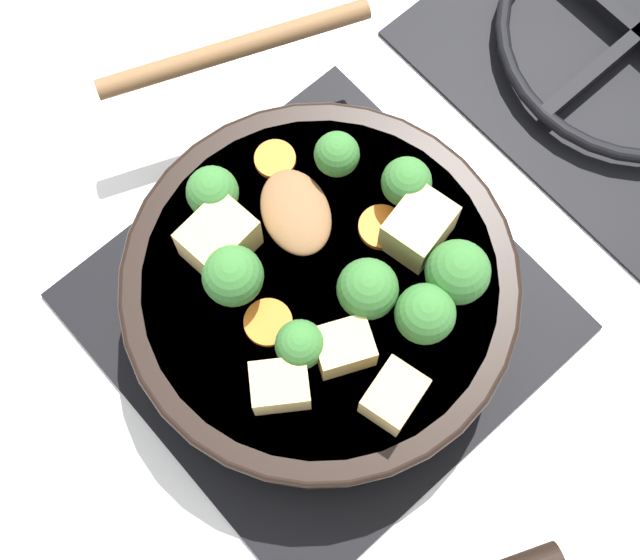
{
  "coord_description": "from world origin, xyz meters",
  "views": [
    {
      "loc": [
        0.15,
        -0.13,
        0.67
      ],
      "look_at": [
        0.0,
        0.0,
        0.08
      ],
      "focal_mm": 50.0,
      "sensor_mm": 36.0,
      "label": 1
    }
  ],
  "objects": [
    {
      "name": "ground_plane",
      "position": [
        0.0,
        0.0,
        0.0
      ],
      "size": [
        2.4,
        2.4,
        0.0
      ],
      "primitive_type": "plane",
      "color": "white"
    },
    {
      "name": "front_burner_grate",
      "position": [
        0.0,
        0.0,
        0.01
      ],
      "size": [
        0.31,
        0.31,
        0.03
      ],
      "color": "black",
      "rests_on": "ground_plane"
    },
    {
      "name": "rear_burner_grate",
      "position": [
        0.0,
        0.36,
        0.01
      ],
      "size": [
        0.31,
        0.31,
        0.03
      ],
      "color": "black",
      "rests_on": "ground_plane"
    },
    {
      "name": "skillet_pan",
      "position": [
        0.0,
        -0.0,
        0.06
      ],
      "size": [
        0.39,
        0.31,
        0.05
      ],
      "color": "black",
      "rests_on": "front_burner_grate"
    },
    {
      "name": "wooden_spoon",
      "position": [
        -0.12,
        0.05,
        0.09
      ],
      "size": [
        0.22,
        0.2,
        0.02
      ],
      "color": "brown",
      "rests_on": "skillet_pan"
    },
    {
      "name": "tofu_cube_center_large",
      "position": [
        -0.06,
        -0.04,
        0.1
      ],
      "size": [
        0.04,
        0.05,
        0.04
      ],
      "primitive_type": "cube",
      "rotation": [
        0.0,
        0.0,
        4.82
      ],
      "color": "#DBB770",
      "rests_on": "skillet_pan"
    },
    {
      "name": "tofu_cube_near_handle",
      "position": [
        0.04,
        -0.07,
        0.09
      ],
      "size": [
        0.05,
        0.05,
        0.03
      ],
      "primitive_type": "cube",
      "rotation": [
        0.0,
        0.0,
        4.1
      ],
      "color": "#DBB770",
      "rests_on": "skillet_pan"
    },
    {
      "name": "tofu_cube_east_chunk",
      "position": [
        0.05,
        -0.02,
        0.09
      ],
      "size": [
        0.04,
        0.05,
        0.03
      ],
      "primitive_type": "cube",
      "rotation": [
        0.0,
        0.0,
        4.28
      ],
      "color": "#DBB770",
      "rests_on": "skillet_pan"
    },
    {
      "name": "tofu_cube_west_chunk",
      "position": [
        0.1,
        -0.02,
        0.09
      ],
      "size": [
        0.04,
        0.04,
        0.03
      ],
      "primitive_type": "cube",
      "rotation": [
        0.0,
        0.0,
        4.96
      ],
      "color": "#DBB770",
      "rests_on": "skillet_pan"
    },
    {
      "name": "tofu_cube_back_piece",
      "position": [
        0.02,
        0.07,
        0.1
      ],
      "size": [
        0.04,
        0.05,
        0.04
      ],
      "primitive_type": "cube",
      "rotation": [
        0.0,
        0.0,
        1.77
      ],
      "color": "#DBB770",
      "rests_on": "skillet_pan"
    },
    {
      "name": "broccoli_floret_near_spoon",
      "position": [
        0.03,
        0.01,
        0.11
      ],
      "size": [
        0.04,
        0.04,
        0.05
      ],
      "color": "#709956",
      "rests_on": "skillet_pan"
    },
    {
      "name": "broccoli_floret_center_top",
      "position": [
        -0.06,
        0.07,
        0.1
      ],
      "size": [
        0.03,
        0.03,
        0.04
      ],
      "color": "#709956",
      "rests_on": "skillet_pan"
    },
    {
      "name": "broccoli_floret_east_rim",
      "position": [
        -0.09,
        -0.02,
        0.1
      ],
      "size": [
        0.04,
        0.04,
        0.04
      ],
      "color": "#709956",
      "rests_on": "skillet_pan"
    },
    {
      "name": "broccoli_floret_west_rim",
      "position": [
        0.07,
        0.03,
        0.11
      ],
      "size": [
        0.04,
        0.04,
        0.05
      ],
      "color": "#709956",
      "rests_on": "skillet_pan"
    },
    {
      "name": "broccoli_floret_north_edge",
      "position": [
        -0.03,
        -0.05,
        0.11
      ],
      "size": [
        0.04,
        0.04,
        0.05
      ],
      "color": "#709956",
      "rests_on": "skillet_pan"
    },
    {
      "name": "broccoli_floret_south_cluster",
      "position": [
        0.06,
        0.07,
        0.11
      ],
      "size": [
        0.04,
        0.04,
        0.05
      ],
      "color": "#709956",
      "rests_on": "skillet_pan"
    },
    {
      "name": "broccoli_floret_mid_floret",
      "position": [
        -0.01,
        0.09,
        0.1
      ],
      "size": [
        0.04,
        0.04,
        0.04
      ],
      "color": "#709956",
      "rests_on": "skillet_pan"
    },
    {
      "name": "broccoli_floret_small_inner",
      "position": [
        0.03,
        -0.04,
        0.1
      ],
      "size": [
        0.03,
        0.03,
        0.04
      ],
      "color": "#709956",
      "rests_on": "skillet_pan"
    },
    {
      "name": "carrot_slice_orange_thin",
      "position": [
        0.0,
        -0.05,
        0.08
      ],
      "size": [
        0.03,
        0.03,
        0.01
      ],
      "primitive_type": "cylinder",
      "color": "orange",
      "rests_on": "skillet_pan"
    },
    {
      "name": "carrot_slice_near_center",
      "position": [
        -0.09,
        0.04,
        0.08
      ],
      "size": [
        0.03,
        0.03,
        0.01
      ],
      "primitive_type": "cylinder",
      "color": "orange",
      "rests_on": "skillet_pan"
    },
    {
      "name": "carrot_slice_edge_slice",
      "position": [
        -0.0,
        0.06,
        0.08
      ],
      "size": [
        0.03,
        0.03,
        0.01
      ],
      "primitive_type": "cylinder",
      "color": "orange",
      "rests_on": "skillet_pan"
    }
  ]
}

